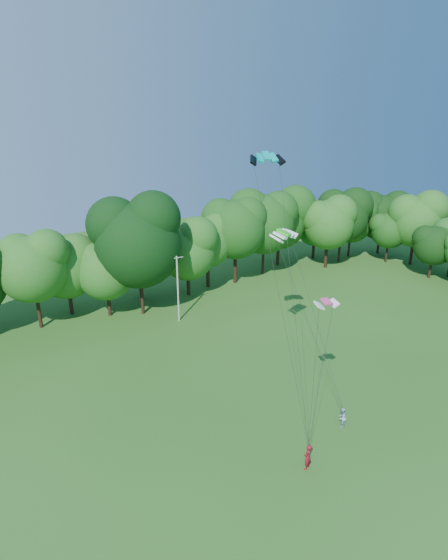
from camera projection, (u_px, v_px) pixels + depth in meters
ground at (355, 489)px, 28.27m from camera, size 160.00×160.00×0.00m
utility_pole at (178, 288)px, 50.74m from camera, size 1.61×0.20×8.05m
kite_flyer_left at (308, 457)px, 29.65m from camera, size 0.83×0.70×1.92m
kite_flyer_right at (342, 417)px, 33.83m from camera, size 0.89×0.74×1.65m
kite_teal at (267, 156)px, 32.57m from camera, size 2.76×2.00×0.66m
kite_green at (284, 232)px, 38.02m from camera, size 3.09×2.02×0.55m
kite_pink at (327, 302)px, 29.83m from camera, size 1.83×1.23×0.27m
tree_back_center at (138, 234)px, 50.67m from camera, size 11.13×11.13×16.18m
tree_back_east at (315, 224)px, 73.99m from camera, size 6.60×6.60×9.60m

